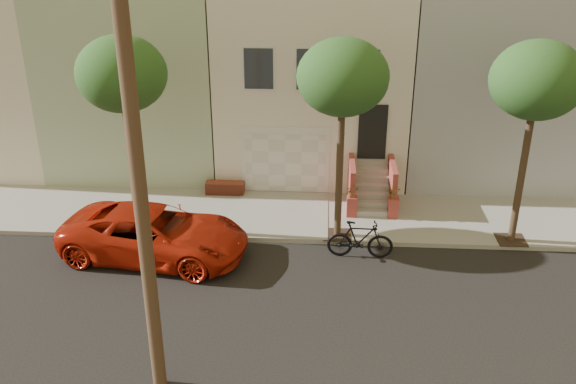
{
  "coord_description": "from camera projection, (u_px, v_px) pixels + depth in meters",
  "views": [
    {
      "loc": [
        0.53,
        -13.93,
        9.66
      ],
      "look_at": [
        -0.53,
        3.0,
        2.02
      ],
      "focal_mm": 38.96,
      "sensor_mm": 36.0,
      "label": 1
    }
  ],
  "objects": [
    {
      "name": "house_row",
      "position": [
        314.0,
        74.0,
        25.36
      ],
      "size": [
        33.1,
        11.7,
        7.0
      ],
      "color": "beige",
      "rests_on": "sidewalk"
    },
    {
      "name": "tree_right",
      "position": [
        537.0,
        82.0,
        17.7
      ],
      "size": [
        2.7,
        2.57,
        6.3
      ],
      "color": "#2D2116",
      "rests_on": "sidewalk"
    },
    {
      "name": "ground",
      "position": [
        301.0,
        307.0,
        16.68
      ],
      "size": [
        90.0,
        90.0,
        0.0
      ],
      "primitive_type": "plane",
      "color": "black",
      "rests_on": "ground"
    },
    {
      "name": "tree_left",
      "position": [
        122.0,
        75.0,
        18.38
      ],
      "size": [
        2.7,
        2.57,
        6.3
      ],
      "color": "#2D2116",
      "rests_on": "sidewalk"
    },
    {
      "name": "sidewalk",
      "position": [
        308.0,
        216.0,
        21.51
      ],
      "size": [
        40.0,
        3.7,
        0.15
      ],
      "primitive_type": "cube",
      "color": "gray",
      "rests_on": "ground"
    },
    {
      "name": "tree_mid",
      "position": [
        343.0,
        79.0,
        18.01
      ],
      "size": [
        2.7,
        2.57,
        6.3
      ],
      "color": "#2D2116",
      "rests_on": "sidewalk"
    },
    {
      "name": "pickup_truck",
      "position": [
        155.0,
        234.0,
        18.83
      ],
      "size": [
        5.94,
        3.37,
        1.56
      ],
      "primitive_type": "imported",
      "rotation": [
        0.0,
        0.0,
        1.43
      ],
      "color": "#AB1D0B",
      "rests_on": "ground"
    },
    {
      "name": "motorcycle",
      "position": [
        360.0,
        240.0,
        18.88
      ],
      "size": [
        2.01,
        0.62,
        1.2
      ],
      "primitive_type": "imported",
      "rotation": [
        0.0,
        0.0,
        1.54
      ],
      "color": "black",
      "rests_on": "ground"
    }
  ]
}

